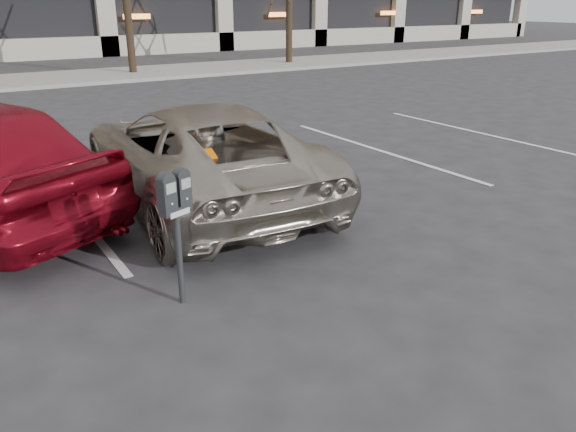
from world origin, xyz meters
name	(u,v)px	position (x,y,z in m)	size (l,w,h in m)	color
ground	(238,239)	(0.00, 0.00, 0.00)	(140.00, 140.00, 0.00)	#28282B
sidewalk	(19,81)	(0.00, 16.00, 0.06)	(80.00, 4.00, 0.12)	gray
stall_lines	(69,204)	(-1.40, 2.30, 0.01)	(16.90, 5.20, 0.00)	silver
parking_meter	(175,205)	(-1.13, -1.05, 0.96)	(0.34, 0.22, 1.25)	black
suv_silver	(199,154)	(0.20, 1.46, 0.68)	(2.59, 5.05, 1.37)	#A69C8E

